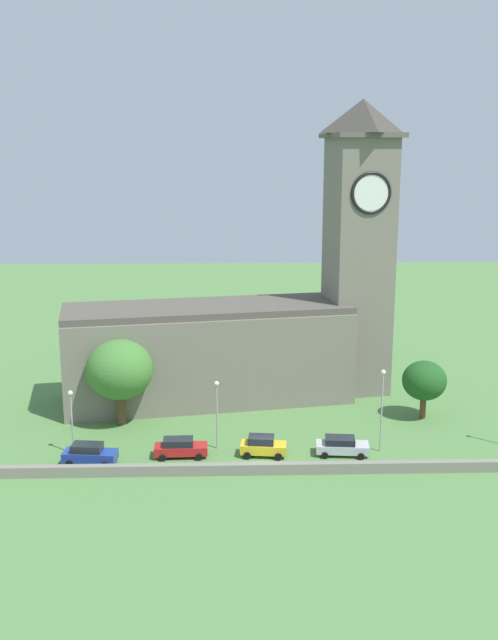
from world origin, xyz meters
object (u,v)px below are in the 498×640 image
object	(u,v)px
car_red	(180,447)
tree_riverside_west	(120,370)
streetlamp_west_mid	(217,403)
streetlamp_central	(382,398)
car_yellow	(263,446)
car_blue	(89,454)
car_silver	(342,446)
streetlamp_west_end	(71,411)
tree_by_tower	(424,381)
church	(253,321)

from	to	relation	value
car_red	tree_riverside_west	size ratio (longest dim) A/B	0.55
streetlamp_west_mid	streetlamp_central	xyz separation A→B (m)	(14.77, -1.12, 0.73)
car_yellow	streetlamp_west_mid	distance (m)	5.63
car_blue	car_red	world-z (taller)	car_blue
car_blue	car_yellow	xyz separation A→B (m)	(15.15, 1.32, -0.01)
car_silver	streetlamp_west_end	bearing A→B (deg)	177.82
car_blue	streetlamp_west_end	size ratio (longest dim) A/B	0.80
car_blue	tree_by_tower	size ratio (longest dim) A/B	0.79
streetlamp_west_mid	church	bearing A→B (deg)	75.40
car_yellow	car_silver	bearing A→B (deg)	0.16
church	streetlamp_west_mid	distance (m)	15.67
car_silver	tree_riverside_west	bearing A→B (deg)	158.66
streetlamp_central	tree_riverside_west	distance (m)	25.47
car_blue	car_red	size ratio (longest dim) A/B	1.00
church	streetlamp_central	bearing A→B (deg)	-55.15
car_blue	car_yellow	size ratio (longest dim) A/B	1.13
church	streetlamp_west_end	world-z (taller)	church
car_silver	streetlamp_central	distance (m)	5.60
tree_by_tower	car_yellow	bearing A→B (deg)	-152.00
car_red	car_yellow	bearing A→B (deg)	-0.15
car_silver	streetlamp_central	size ratio (longest dim) A/B	0.63
car_red	car_silver	xyz separation A→B (m)	(14.42, 0.00, -0.03)
car_blue	streetlamp_central	world-z (taller)	streetlamp_central
tree_riverside_west	church	bearing A→B (deg)	31.73
streetlamp_west_mid	streetlamp_central	size ratio (longest dim) A/B	0.84
streetlamp_west_end	car_silver	bearing A→B (deg)	-2.18
car_yellow	tree_riverside_west	bearing A→B (deg)	149.28
car_red	streetlamp_west_mid	world-z (taller)	streetlamp_west_mid
car_yellow	streetlamp_west_end	bearing A→B (deg)	176.85
streetlamp_west_end	streetlamp_west_mid	bearing A→B (deg)	3.76
car_yellow	streetlamp_central	distance (m)	11.47
tree_riverside_west	car_yellow	bearing A→B (deg)	-30.72
car_yellow	tree_riverside_west	size ratio (longest dim) A/B	0.49
car_red	streetlamp_west_mid	distance (m)	5.09
streetlamp_west_mid	car_yellow	bearing A→B (deg)	-23.53
car_red	streetlamp_west_end	size ratio (longest dim) A/B	0.80
car_silver	streetlamp_west_mid	bearing A→B (deg)	171.03
car_silver	car_red	bearing A→B (deg)	-180.00
car_yellow	streetlamp_central	bearing A→B (deg)	3.55
car_yellow	streetlamp_west_mid	world-z (taller)	streetlamp_west_mid
tree_riverside_west	tree_by_tower	bearing A→B (deg)	1.42
streetlamp_west_end	streetlamp_central	distance (m)	27.68
church	car_yellow	distance (m)	18.07
church	car_yellow	bearing A→B (deg)	-89.00
car_silver	tree_by_tower	size ratio (longest dim) A/B	0.81
car_yellow	tree_by_tower	size ratio (longest dim) A/B	0.70
car_silver	streetlamp_west_mid	distance (m)	11.84
car_yellow	car_red	bearing A→B (deg)	179.85
car_red	tree_by_tower	world-z (taller)	tree_by_tower
car_silver	streetlamp_west_mid	world-z (taller)	streetlamp_west_mid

